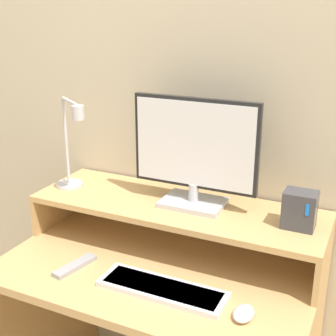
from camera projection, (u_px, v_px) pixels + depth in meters
wall_back at (200, 111)px, 1.78m from camera, size 6.00×0.05×2.50m
desk at (158, 323)px, 1.71m from camera, size 1.08×0.67×0.78m
monitor_shelf at (177, 210)px, 1.71m from camera, size 1.08×0.35×0.17m
monitor at (194, 152)px, 1.63m from camera, size 0.46×0.16×0.39m
desk_lamp at (71, 150)px, 1.77m from camera, size 0.21×0.17×0.36m
router_dock at (300, 210)px, 1.51m from camera, size 0.11×0.08×0.12m
keyboard at (162, 289)px, 1.47m from camera, size 0.41×0.13×0.02m
mouse at (244, 313)px, 1.35m from camera, size 0.06×0.09×0.03m
remote_control at (75, 266)px, 1.61m from camera, size 0.08×0.17×0.02m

